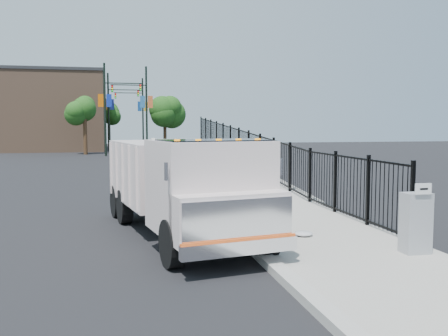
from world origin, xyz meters
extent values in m
plane|color=black|center=(0.00, 0.00, 0.00)|extent=(120.00, 120.00, 0.00)
cube|color=#9E998E|center=(1.93, -2.00, 0.06)|extent=(3.55, 12.00, 0.12)
cube|color=#ADAAA3|center=(0.00, -2.00, 0.08)|extent=(0.30, 12.00, 0.16)
cube|color=#9E998E|center=(2.12, 16.00, 0.00)|extent=(3.95, 24.06, 3.19)
cube|color=black|center=(3.55, 12.00, 0.90)|extent=(0.10, 28.00, 1.80)
cube|color=black|center=(-1.38, 0.54, 0.52)|extent=(2.07, 6.55, 0.21)
cube|color=silver|center=(-1.00, -1.62, 1.48)|extent=(2.57, 2.46, 1.91)
cube|color=silver|center=(-0.79, -2.79, 1.00)|extent=(2.32, 1.05, 0.95)
cube|color=silver|center=(-0.73, -3.14, 1.00)|extent=(2.17, 0.46, 0.81)
cube|color=silver|center=(-0.72, -3.21, 0.52)|extent=(2.28, 0.57, 0.27)
cube|color=#F95B1D|center=(-0.72, -3.21, 0.67)|extent=(2.26, 0.45, 0.06)
cube|color=black|center=(-0.96, -1.85, 2.05)|extent=(2.28, 1.59, 0.81)
cube|color=silver|center=(-1.60, 1.76, 1.48)|extent=(2.95, 4.34, 1.62)
cube|color=silver|center=(-2.01, -2.77, 1.91)|extent=(0.07, 0.07, 0.33)
cube|color=silver|center=(0.34, -2.35, 1.91)|extent=(0.07, 0.07, 0.33)
cube|color=orange|center=(-1.74, -2.33, 2.45)|extent=(0.11, 0.09, 0.06)
cube|color=orange|center=(-1.32, -2.26, 2.45)|extent=(0.11, 0.09, 0.06)
cube|color=orange|center=(-0.90, -2.18, 2.45)|extent=(0.11, 0.09, 0.06)
cube|color=orange|center=(-0.48, -2.11, 2.45)|extent=(0.11, 0.09, 0.06)
cube|color=orange|center=(-0.05, -2.03, 2.45)|extent=(0.11, 0.09, 0.06)
cylinder|color=black|center=(-1.87, -2.45, 0.48)|extent=(0.47, 0.99, 0.95)
cylinder|color=black|center=(0.10, -2.10, 0.48)|extent=(0.47, 0.99, 0.95)
cylinder|color=black|center=(-2.69, 2.15, 0.48)|extent=(0.47, 0.99, 0.95)
cylinder|color=black|center=(-0.71, 2.50, 0.48)|extent=(0.47, 0.99, 0.95)
cylinder|color=black|center=(-2.87, 3.18, 0.48)|extent=(0.47, 0.99, 0.95)
cylinder|color=black|center=(-0.90, 3.53, 0.48)|extent=(0.47, 0.99, 0.95)
imported|color=#4D101B|center=(0.81, -0.24, 0.95)|extent=(0.61, 0.72, 1.66)
cube|color=gray|center=(3.10, -2.83, 0.75)|extent=(0.55, 0.40, 1.25)
cube|color=white|center=(3.10, -3.05, 1.48)|extent=(0.35, 0.04, 0.22)
ellipsoid|color=silver|center=(1.43, -0.86, 0.18)|extent=(0.45, 0.45, 0.11)
cylinder|color=black|center=(-3.72, 32.61, 4.00)|extent=(0.18, 0.18, 8.00)
cube|color=black|center=(-2.12, 32.61, 6.30)|extent=(3.20, 0.08, 0.08)
cube|color=black|center=(-0.68, 32.61, 5.95)|extent=(0.18, 0.22, 0.60)
cube|color=#102BA2|center=(-3.37, 32.61, 4.80)|extent=(0.45, 0.04, 1.10)
cube|color=#D95D07|center=(-4.07, 32.61, 4.80)|extent=(0.45, 0.04, 1.10)
cylinder|color=black|center=(-0.05, 34.51, 4.00)|extent=(0.18, 0.18, 8.00)
cube|color=black|center=(-1.65, 34.51, 6.30)|extent=(3.20, 0.08, 0.08)
cube|color=black|center=(-3.09, 34.51, 5.95)|extent=(0.18, 0.22, 0.60)
cube|color=#D55E2B|center=(0.30, 34.51, 4.80)|extent=(0.45, 0.04, 1.10)
cube|color=#27659A|center=(-0.40, 34.51, 4.80)|extent=(0.45, 0.04, 1.10)
cylinder|color=black|center=(-3.53, 41.16, 4.00)|extent=(0.18, 0.18, 8.00)
cube|color=black|center=(-1.93, 41.16, 6.30)|extent=(3.20, 0.08, 0.08)
cube|color=black|center=(-0.49, 41.16, 5.95)|extent=(0.18, 0.22, 0.60)
cube|color=#253597|center=(-3.18, 41.16, 4.80)|extent=(0.45, 0.04, 1.10)
cube|color=#CA6C19|center=(-3.88, 41.16, 4.80)|extent=(0.45, 0.04, 1.10)
cylinder|color=black|center=(0.25, 46.23, 4.00)|extent=(0.18, 0.18, 8.00)
cube|color=black|center=(-1.35, 46.23, 6.30)|extent=(3.20, 0.08, 0.08)
cube|color=black|center=(-2.79, 46.23, 5.95)|extent=(0.18, 0.22, 0.60)
cube|color=gold|center=(0.60, 46.23, 4.80)|extent=(0.45, 0.04, 1.10)
cube|color=#164997|center=(-0.10, 46.23, 4.80)|extent=(0.45, 0.04, 1.10)
cylinder|color=#382314|center=(-5.58, 35.32, 1.60)|extent=(0.36, 0.36, 3.20)
sphere|color=#194714|center=(-5.58, 35.32, 4.00)|extent=(2.29, 2.29, 2.29)
cylinder|color=#382314|center=(2.33, 41.90, 1.60)|extent=(0.36, 0.36, 3.20)
sphere|color=#194714|center=(2.33, 41.90, 4.00)|extent=(2.82, 2.82, 2.82)
cylinder|color=#382314|center=(-3.60, 48.99, 1.60)|extent=(0.36, 0.36, 3.20)
sphere|color=#194714|center=(-3.60, 48.99, 4.00)|extent=(2.41, 2.41, 2.41)
cube|color=#8C664C|center=(-9.00, 44.00, 4.00)|extent=(10.00, 10.00, 8.00)
camera|label=1|loc=(-2.91, -11.86, 2.77)|focal=40.00mm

